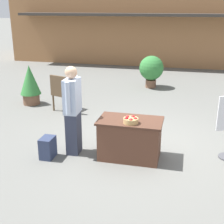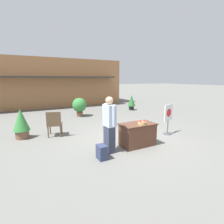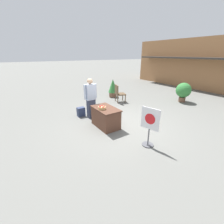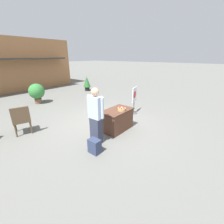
# 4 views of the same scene
# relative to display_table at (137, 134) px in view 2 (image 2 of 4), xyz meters

# --- Properties ---
(ground_plane) EXTENTS (120.00, 120.00, 0.00)m
(ground_plane) POSITION_rel_display_table_xyz_m (0.05, 0.69, -0.39)
(ground_plane) COLOR slate
(storefront_building) EXTENTS (13.01, 5.66, 3.91)m
(storefront_building) POSITION_rel_display_table_xyz_m (-1.59, 11.92, 1.56)
(storefront_building) COLOR #9E6B42
(storefront_building) RESTS_ON ground_plane
(display_table) EXTENTS (1.22, 0.73, 0.78)m
(display_table) POSITION_rel_display_table_xyz_m (0.00, 0.00, 0.00)
(display_table) COLOR brown
(display_table) RESTS_ON ground_plane
(apple_basket) EXTENTS (0.28, 0.28, 0.13)m
(apple_basket) POSITION_rel_display_table_xyz_m (0.04, -0.17, 0.45)
(apple_basket) COLOR tan
(apple_basket) RESTS_ON display_table
(person_visitor) EXTENTS (0.28, 0.61, 1.77)m
(person_visitor) POSITION_rel_display_table_xyz_m (-1.13, -0.06, 0.52)
(person_visitor) COLOR #33384C
(person_visitor) RESTS_ON ground_plane
(backpack) EXTENTS (0.24, 0.34, 0.42)m
(backpack) POSITION_rel_display_table_xyz_m (-1.55, -0.40, -0.18)
(backpack) COLOR #2D3856
(backpack) RESTS_ON ground_plane
(poster_board) EXTENTS (0.58, 0.36, 1.26)m
(poster_board) POSITION_rel_display_table_xyz_m (1.88, 0.42, 0.29)
(poster_board) COLOR #4C4C51
(poster_board) RESTS_ON ground_plane
(patio_chair) EXTENTS (0.69, 0.69, 1.03)m
(patio_chair) POSITION_rel_display_table_xyz_m (-2.36, 2.35, 0.18)
(patio_chair) COLOR brown
(patio_chair) RESTS_ON ground_plane
(potted_plant_far_left) EXTENTS (0.61, 0.61, 1.18)m
(potted_plant_far_left) POSITION_rel_display_table_xyz_m (-3.53, 2.72, 0.24)
(potted_plant_far_left) COLOR brown
(potted_plant_far_left) RESTS_ON ground_plane
(potted_plant_near_right) EXTENTS (0.56, 0.56, 1.10)m
(potted_plant_near_right) POSITION_rel_display_table_xyz_m (3.82, 5.91, 0.23)
(potted_plant_near_right) COLOR black
(potted_plant_near_right) RESTS_ON ground_plane
(potted_plant_far_right) EXTENTS (0.87, 0.87, 1.15)m
(potted_plant_far_right) POSITION_rel_display_table_xyz_m (-0.27, 5.58, 0.29)
(potted_plant_far_right) COLOR brown
(potted_plant_far_right) RESTS_ON ground_plane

